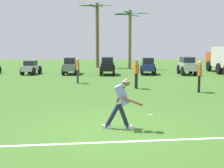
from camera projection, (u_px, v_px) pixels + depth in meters
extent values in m
plane|color=#3B6525|center=(110.00, 129.00, 7.73)|extent=(80.00, 80.00, 0.00)
cube|color=white|center=(110.00, 142.00, 6.66)|extent=(18.41, 2.04, 0.01)
cylinder|color=#191E38|center=(124.00, 116.00, 7.70)|extent=(0.36, 0.14, 0.72)
cube|color=silver|center=(129.00, 127.00, 7.73)|extent=(0.27, 0.12, 0.10)
cylinder|color=#191E38|center=(112.00, 116.00, 7.72)|extent=(0.45, 0.15, 0.69)
cube|color=silver|center=(107.00, 127.00, 7.77)|extent=(0.27, 0.12, 0.10)
cube|color=#7A84C6|center=(122.00, 94.00, 7.62)|extent=(0.44, 0.37, 0.57)
sphere|color=brown|center=(127.00, 82.00, 7.56)|extent=(0.23, 0.23, 0.21)
cylinder|color=white|center=(127.00, 81.00, 7.56)|extent=(0.23, 0.23, 0.03)
cylinder|color=brown|center=(132.00, 101.00, 7.44)|extent=(0.58, 0.13, 0.27)
cylinder|color=brown|center=(121.00, 94.00, 7.82)|extent=(0.29, 0.10, 0.49)
cylinder|color=white|center=(152.00, 115.00, 7.43)|extent=(0.33, 0.33, 0.10)
cylinder|color=black|center=(199.00, 84.00, 13.73)|extent=(0.14, 0.14, 0.82)
cylinder|color=black|center=(199.00, 84.00, 13.90)|extent=(0.14, 0.14, 0.82)
cube|color=orange|center=(200.00, 70.00, 13.72)|extent=(0.31, 0.39, 0.54)
cylinder|color=tan|center=(199.00, 70.00, 13.53)|extent=(0.09, 0.09, 0.52)
cylinder|color=tan|center=(200.00, 70.00, 13.91)|extent=(0.09, 0.09, 0.52)
sphere|color=tan|center=(200.00, 63.00, 13.67)|extent=(0.26, 0.26, 0.20)
cylinder|color=#33333D|center=(78.00, 77.00, 17.03)|extent=(0.11, 0.11, 0.82)
cylinder|color=#33333D|center=(78.00, 76.00, 17.21)|extent=(0.11, 0.11, 0.82)
cube|color=orange|center=(78.00, 65.00, 17.03)|extent=(0.21, 0.35, 0.54)
cylinder|color=beige|center=(77.00, 66.00, 16.82)|extent=(0.07, 0.07, 0.52)
cylinder|color=beige|center=(78.00, 65.00, 17.24)|extent=(0.07, 0.07, 0.52)
sphere|color=beige|center=(77.00, 59.00, 16.98)|extent=(0.21, 0.21, 0.20)
cylinder|color=black|center=(137.00, 81.00, 14.91)|extent=(0.13, 0.13, 0.82)
cylinder|color=black|center=(136.00, 81.00, 15.09)|extent=(0.13, 0.13, 0.82)
cube|color=orange|center=(136.00, 68.00, 14.91)|extent=(0.27, 0.37, 0.54)
cylinder|color=#936B4C|center=(138.00, 68.00, 14.70)|extent=(0.09, 0.09, 0.52)
cylinder|color=#936B4C|center=(135.00, 68.00, 15.11)|extent=(0.09, 0.09, 0.52)
sphere|color=#936B4C|center=(136.00, 61.00, 14.86)|extent=(0.24, 0.24, 0.20)
cube|color=#B7BABF|center=(31.00, 68.00, 22.57)|extent=(1.06, 2.26, 0.42)
cube|color=#1E232B|center=(31.00, 63.00, 22.42)|extent=(0.87, 1.15, 0.38)
cylinder|color=black|center=(29.00, 70.00, 23.39)|extent=(0.22, 0.61, 0.60)
cylinder|color=black|center=(40.00, 70.00, 23.33)|extent=(0.22, 0.61, 0.60)
cylinder|color=black|center=(22.00, 71.00, 21.87)|extent=(0.22, 0.61, 0.60)
cylinder|color=black|center=(33.00, 71.00, 21.81)|extent=(0.22, 0.61, 0.60)
cube|color=slate|center=(71.00, 67.00, 22.56)|extent=(0.97, 2.41, 0.55)
cube|color=#1E232B|center=(71.00, 60.00, 22.64)|extent=(0.86, 1.80, 0.46)
cylinder|color=black|center=(66.00, 69.00, 23.42)|extent=(0.18, 0.66, 0.66)
cylinder|color=black|center=(78.00, 69.00, 23.44)|extent=(0.18, 0.66, 0.66)
cylinder|color=black|center=(63.00, 71.00, 21.77)|extent=(0.18, 0.66, 0.66)
cylinder|color=black|center=(76.00, 71.00, 21.78)|extent=(0.18, 0.66, 0.66)
cube|color=black|center=(108.00, 66.00, 22.15)|extent=(1.02, 2.37, 0.60)
cube|color=#1E232B|center=(108.00, 60.00, 22.13)|extent=(0.89, 1.56, 0.44)
cylinder|color=black|center=(102.00, 69.00, 22.97)|extent=(0.19, 0.72, 0.72)
cylinder|color=black|center=(114.00, 69.00, 22.96)|extent=(0.19, 0.72, 0.72)
cylinder|color=black|center=(101.00, 71.00, 21.42)|extent=(0.19, 0.72, 0.72)
cylinder|color=black|center=(114.00, 71.00, 21.41)|extent=(0.19, 0.72, 0.72)
cube|color=navy|center=(148.00, 67.00, 22.53)|extent=(1.13, 2.46, 0.55)
cube|color=#1E232B|center=(148.00, 60.00, 22.61)|extent=(0.97, 1.86, 0.46)
cylinder|color=black|center=(141.00, 69.00, 23.43)|extent=(0.23, 0.67, 0.66)
cylinder|color=black|center=(153.00, 69.00, 23.37)|extent=(0.23, 0.67, 0.66)
cylinder|color=black|center=(142.00, 71.00, 21.77)|extent=(0.23, 0.67, 0.66)
cylinder|color=black|center=(155.00, 71.00, 21.71)|extent=(0.23, 0.67, 0.66)
cube|color=#B7BABF|center=(187.00, 66.00, 22.24)|extent=(1.05, 2.38, 0.60)
cube|color=#1E232B|center=(187.00, 60.00, 22.22)|extent=(0.91, 1.58, 0.44)
cylinder|color=black|center=(179.00, 69.00, 23.06)|extent=(0.20, 0.73, 0.72)
cylinder|color=black|center=(191.00, 69.00, 23.04)|extent=(0.20, 0.73, 0.72)
cylinder|color=black|center=(183.00, 71.00, 21.52)|extent=(0.20, 0.73, 0.72)
cylinder|color=black|center=(196.00, 71.00, 21.50)|extent=(0.20, 0.73, 0.72)
cube|color=#CC4C19|center=(214.00, 59.00, 25.51)|extent=(1.11, 1.73, 1.15)
cylinder|color=black|center=(209.00, 66.00, 25.28)|extent=(0.27, 0.91, 0.90)
cylinder|color=black|center=(222.00, 66.00, 25.25)|extent=(0.27, 0.91, 0.90)
cylinder|color=black|center=(219.00, 69.00, 22.69)|extent=(0.27, 0.91, 0.90)
cylinder|color=brown|center=(97.00, 36.00, 29.23)|extent=(0.34, 0.34, 6.64)
ellipsoid|color=#2A5E27|center=(105.00, 5.00, 28.78)|extent=(1.67, 0.33, 0.14)
ellipsoid|color=#2A5E27|center=(100.00, 6.00, 29.53)|extent=(0.81, 1.55, 0.14)
ellipsoid|color=#2A5E27|center=(95.00, 6.00, 29.47)|extent=(0.74, 1.42, 0.15)
ellipsoid|color=#2A5E27|center=(88.00, 6.00, 28.69)|extent=(1.92, 0.51, 0.15)
ellipsoid|color=#2A5E27|center=(93.00, 6.00, 28.04)|extent=(0.95, 1.70, 0.18)
ellipsoid|color=#2A5E27|center=(101.00, 5.00, 28.19)|extent=(0.94, 1.39, 0.16)
cylinder|color=brown|center=(130.00, 40.00, 27.38)|extent=(0.29, 0.29, 5.69)
ellipsoid|color=#246034|center=(140.00, 13.00, 27.13)|extent=(1.94, 0.44, 0.15)
ellipsoid|color=#246034|center=(135.00, 16.00, 27.75)|extent=(1.27, 1.55, 0.19)
ellipsoid|color=#246034|center=(129.00, 14.00, 27.99)|extent=(0.31, 1.94, 0.15)
ellipsoid|color=#246034|center=(122.00, 14.00, 27.42)|extent=(1.68, 1.01, 0.17)
ellipsoid|color=#246034|center=(123.00, 14.00, 26.76)|extent=(1.51, 0.79, 0.20)
ellipsoid|color=#246034|center=(127.00, 12.00, 26.24)|extent=(0.89, 1.69, 0.16)
ellipsoid|color=#246034|center=(136.00, 13.00, 26.45)|extent=(1.23, 1.37, 0.18)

